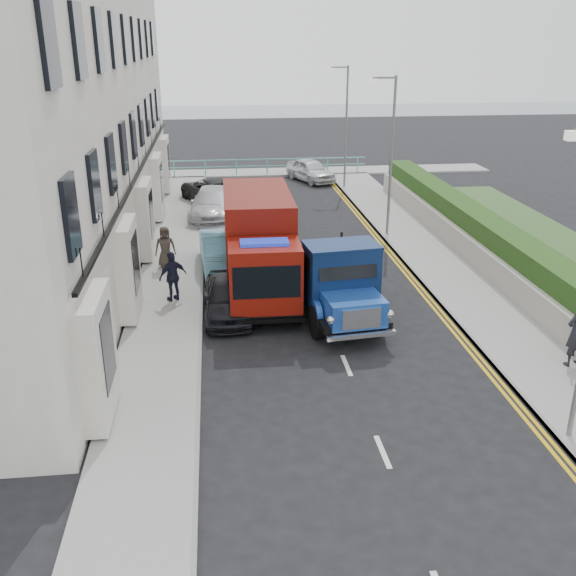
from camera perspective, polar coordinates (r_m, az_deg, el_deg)
The scene contains 19 objects.
ground at distance 16.29m, azimuth 6.64°, elevation -10.18°, with size 120.00×120.00×0.00m, color black.
pavement_west at distance 24.07m, azimuth -10.39°, elevation 0.55°, with size 2.40×38.00×0.12m, color gray.
pavement_east at distance 25.53m, azimuth 13.81°, elevation 1.50°, with size 2.60×38.00×0.12m, color gray.
promenade at distance 43.43m, azimuth -1.96°, elevation 10.23°, with size 30.00×2.50×0.12m, color gray.
sea_plane at distance 74.04m, azimuth -4.00°, elevation 14.80°, with size 120.00×120.00×0.00m, color slate.
terrace_west at distance 27.18m, azimuth -20.39°, elevation 17.38°, with size 6.31×30.20×14.25m.
garden_east at distance 25.99m, azimuth 17.93°, elevation 3.37°, with size 1.45×28.00×1.75m.
seafront_railing at distance 42.55m, azimuth -1.87°, elevation 10.71°, with size 13.00×0.08×1.11m.
lamp_mid at distance 28.85m, azimuth 8.99°, elevation 12.21°, with size 1.23×0.18×7.00m.
lamp_far at distance 38.49m, azimuth 5.03°, elevation 14.65°, with size 1.23×0.18×7.00m.
bedford_lorry at distance 20.08m, azimuth 4.55°, elevation 0.09°, with size 2.78×5.75×2.63m.
red_lorry at distance 22.20m, azimuth -2.59°, elevation 4.00°, with size 2.33×6.68×3.49m.
parked_car_front at distance 20.85m, azimuth -5.39°, elevation -0.77°, with size 1.54×3.83×1.30m, color black.
parked_car_mid at distance 24.68m, azimuth -5.77°, elevation 3.04°, with size 1.60×4.58×1.51m, color teal.
parked_car_rear at distance 32.41m, azimuth -6.75°, elevation 7.44°, with size 2.06×5.08×1.47m, color silver.
seafront_car_left at distance 35.26m, azimuth -6.61°, elevation 8.59°, with size 2.45×5.31×1.48m, color black.
seafront_car_right at distance 40.90m, azimuth 2.03°, elevation 10.42°, with size 1.63×4.06×1.38m, color silver.
pedestrian_west_near at distance 21.92m, azimuth -10.19°, elevation 1.03°, with size 1.01×0.42×1.72m, color #1C1F33.
pedestrian_west_far at distance 25.22m, azimuth -10.85°, elevation 3.59°, with size 0.80×0.52×1.63m, color #3C322B.
Camera 1 is at (-3.41, -13.47, 8.50)m, focal length 40.00 mm.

